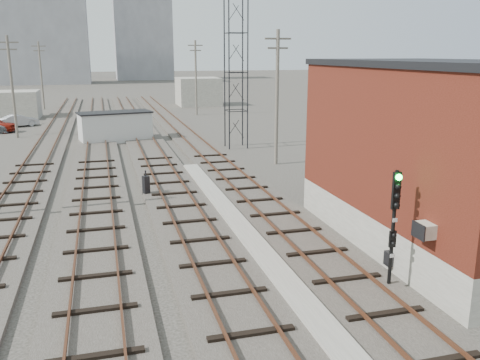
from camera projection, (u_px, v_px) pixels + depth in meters
name	position (u px, v px, depth m)	size (l,w,h in m)	color
ground	(143.00, 115.00, 63.53)	(320.00, 320.00, 0.00)	#282621
track_right	(191.00, 140.00, 44.49)	(3.20, 90.00, 0.39)	#332D28
track_mid_right	(145.00, 142.00, 43.46)	(3.20, 90.00, 0.39)	#332D28
track_mid_left	(97.00, 144.00, 42.44)	(3.20, 90.00, 0.39)	#332D28
track_left	(46.00, 146.00, 41.42)	(3.20, 90.00, 0.39)	#332D28
platform_curb	(250.00, 240.00, 20.57)	(0.90, 28.00, 0.26)	gray
brick_building	(438.00, 155.00, 19.64)	(6.54, 12.20, 7.22)	gray
lattice_tower	(236.00, 53.00, 39.71)	(1.60, 1.60, 15.00)	black
utility_pole_left_b	(12.00, 84.00, 45.13)	(1.80, 0.24, 9.00)	#595147
utility_pole_left_c	(41.00, 74.00, 68.53)	(1.80, 0.24, 9.00)	#595147
utility_pole_right_a	(277.00, 94.00, 34.07)	(1.80, 0.24, 9.00)	#595147
utility_pole_right_b	(196.00, 76.00, 62.15)	(1.80, 0.24, 9.00)	#595147
apartment_left	(41.00, 22.00, 125.48)	(22.00, 14.00, 30.00)	gray
apartment_right	(143.00, 34.00, 146.64)	(16.00, 12.00, 26.00)	gray
shed_left	(3.00, 105.00, 59.05)	(8.00, 5.00, 3.20)	gray
shed_right	(198.00, 92.00, 74.70)	(6.00, 6.00, 4.00)	gray
signal_mast	(394.00, 221.00, 15.96)	(0.40, 0.41, 3.98)	gray
switch_stand	(146.00, 185.00, 27.06)	(0.41, 0.41, 1.34)	black
site_trailer	(115.00, 126.00, 43.96)	(6.55, 3.79, 2.59)	silver
car_silver	(19.00, 121.00, 53.07)	(1.33, 3.80, 1.25)	#A3A6AA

